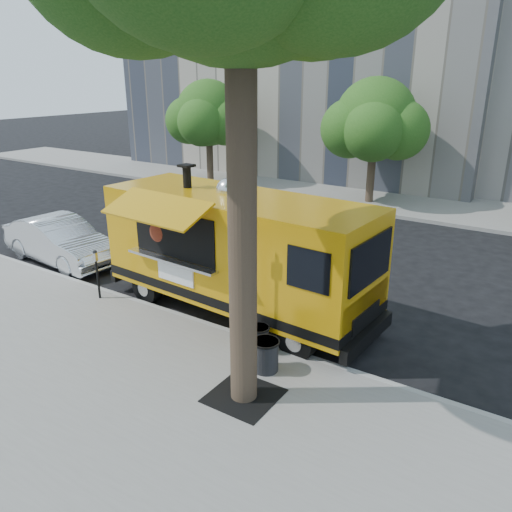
# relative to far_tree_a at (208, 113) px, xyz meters

# --- Properties ---
(ground) EXTENTS (120.00, 120.00, 0.00)m
(ground) POSITION_rel_far_tree_a_xyz_m (10.00, -12.30, -3.78)
(ground) COLOR black
(ground) RESTS_ON ground
(sidewalk) EXTENTS (60.00, 6.00, 0.15)m
(sidewalk) POSITION_rel_far_tree_a_xyz_m (10.00, -16.30, -3.70)
(sidewalk) COLOR gray
(sidewalk) RESTS_ON ground
(curb) EXTENTS (60.00, 0.14, 0.16)m
(curb) POSITION_rel_far_tree_a_xyz_m (10.00, -13.23, -3.70)
(curb) COLOR #999993
(curb) RESTS_ON ground
(far_sidewalk) EXTENTS (60.00, 5.00, 0.15)m
(far_sidewalk) POSITION_rel_far_tree_a_xyz_m (10.00, 1.20, -3.70)
(far_sidewalk) COLOR gray
(far_sidewalk) RESTS_ON ground
(tree_well) EXTENTS (1.20, 1.20, 0.02)m
(tree_well) POSITION_rel_far_tree_a_xyz_m (12.60, -15.10, -3.62)
(tree_well) COLOR black
(tree_well) RESTS_ON sidewalk
(far_tree_a) EXTENTS (3.42, 3.42, 5.36)m
(far_tree_a) POSITION_rel_far_tree_a_xyz_m (0.00, 0.00, 0.00)
(far_tree_a) COLOR #33261C
(far_tree_a) RESTS_ON far_sidewalk
(far_tree_b) EXTENTS (3.60, 3.60, 5.50)m
(far_tree_b) POSITION_rel_far_tree_a_xyz_m (9.00, 0.40, 0.06)
(far_tree_b) COLOR #33261C
(far_tree_b) RESTS_ON far_sidewalk
(sign_post) EXTENTS (0.28, 0.06, 3.00)m
(sign_post) POSITION_rel_far_tree_a_xyz_m (11.55, -13.85, -1.93)
(sign_post) COLOR silver
(sign_post) RESTS_ON sidewalk
(parking_meter) EXTENTS (0.11, 0.11, 1.33)m
(parking_meter) POSITION_rel_far_tree_a_xyz_m (7.00, -13.65, -2.79)
(parking_meter) COLOR black
(parking_meter) RESTS_ON sidewalk
(food_truck) EXTENTS (7.33, 3.56, 3.57)m
(food_truck) POSITION_rel_far_tree_a_xyz_m (10.32, -12.13, -2.10)
(food_truck) COLOR #D1910A
(food_truck) RESTS_ON ground
(sedan) EXTENTS (4.47, 1.85, 1.44)m
(sedan) POSITION_rel_far_tree_a_xyz_m (3.55, -12.23, -3.06)
(sedan) COLOR silver
(sedan) RESTS_ON ground
(trash_bin_left) EXTENTS (0.47, 0.47, 0.56)m
(trash_bin_left) POSITION_rel_far_tree_a_xyz_m (11.95, -13.60, -3.33)
(trash_bin_left) COLOR black
(trash_bin_left) RESTS_ON sidewalk
(trash_bin_right) EXTENTS (0.54, 0.54, 0.65)m
(trash_bin_right) POSITION_rel_far_tree_a_xyz_m (12.47, -14.15, -3.28)
(trash_bin_right) COLOR black
(trash_bin_right) RESTS_ON sidewalk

